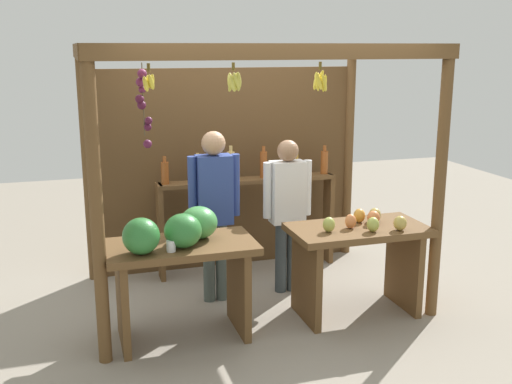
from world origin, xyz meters
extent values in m
plane|color=gray|center=(0.00, 0.00, 0.00)|extent=(12.00, 12.00, 0.00)
cylinder|color=brown|center=(-1.42, -0.89, 1.18)|extent=(0.10, 0.10, 2.36)
cylinder|color=brown|center=(1.42, -0.89, 1.18)|extent=(0.10, 0.10, 2.36)
cylinder|color=brown|center=(-1.42, 0.89, 1.18)|extent=(0.10, 0.10, 2.36)
cylinder|color=brown|center=(1.42, 0.89, 1.18)|extent=(0.10, 0.10, 2.36)
cube|color=brown|center=(0.00, -0.89, 2.30)|extent=(2.95, 0.12, 0.12)
cube|color=brown|center=(-1.42, 0.00, 2.30)|extent=(0.12, 1.88, 0.12)
cube|color=brown|center=(1.42, 0.00, 2.30)|extent=(0.12, 1.88, 0.12)
cube|color=#52381E|center=(0.00, 0.91, 1.06)|extent=(2.85, 0.04, 2.13)
cylinder|color=brown|center=(-1.00, -0.79, 2.19)|extent=(0.02, 0.02, 0.06)
ellipsoid|color=yellow|center=(-0.98, -0.79, 2.09)|extent=(0.04, 0.07, 0.12)
ellipsoid|color=yellow|center=(-0.99, -0.77, 2.09)|extent=(0.08, 0.06, 0.12)
ellipsoid|color=yellow|center=(-1.01, -0.77, 2.08)|extent=(0.06, 0.06, 0.12)
ellipsoid|color=yellow|center=(-1.02, -0.81, 2.08)|extent=(0.06, 0.06, 0.12)
ellipsoid|color=yellow|center=(-0.99, -0.82, 2.09)|extent=(0.06, 0.05, 0.12)
cylinder|color=brown|center=(0.36, -0.74, 2.19)|extent=(0.02, 0.02, 0.06)
ellipsoid|color=yellow|center=(0.39, -0.74, 2.05)|extent=(0.04, 0.07, 0.15)
ellipsoid|color=yellow|center=(0.36, -0.72, 2.09)|extent=(0.08, 0.05, 0.15)
ellipsoid|color=yellow|center=(0.34, -0.71, 2.07)|extent=(0.08, 0.06, 0.15)
ellipsoid|color=yellow|center=(0.33, -0.75, 2.07)|extent=(0.04, 0.08, 0.15)
ellipsoid|color=yellow|center=(0.33, -0.78, 2.08)|extent=(0.07, 0.06, 0.15)
ellipsoid|color=yellow|center=(0.38, -0.78, 2.06)|extent=(0.08, 0.06, 0.15)
cylinder|color=brown|center=(-0.36, -0.75, 2.19)|extent=(0.02, 0.02, 0.06)
ellipsoid|color=#D1CC4C|center=(-0.32, -0.76, 2.07)|extent=(0.04, 0.06, 0.13)
ellipsoid|color=#D1CC4C|center=(-0.33, -0.72, 2.06)|extent=(0.05, 0.05, 0.14)
ellipsoid|color=#D1CC4C|center=(-0.35, -0.71, 2.08)|extent=(0.08, 0.05, 0.14)
ellipsoid|color=#D1CC4C|center=(-0.37, -0.73, 2.06)|extent=(0.08, 0.06, 0.14)
ellipsoid|color=#D1CC4C|center=(-0.38, -0.74, 2.09)|extent=(0.05, 0.09, 0.14)
ellipsoid|color=#D1CC4C|center=(-0.38, -0.75, 2.08)|extent=(0.04, 0.07, 0.14)
ellipsoid|color=#D1CC4C|center=(-0.37, -0.78, 2.07)|extent=(0.06, 0.05, 0.14)
ellipsoid|color=#D1CC4C|center=(-0.34, -0.79, 2.09)|extent=(0.08, 0.05, 0.14)
ellipsoid|color=#D1CC4C|center=(-0.32, -0.78, 2.09)|extent=(0.06, 0.07, 0.14)
cylinder|color=#4C422D|center=(-1.02, -0.59, 1.95)|extent=(0.01, 0.01, 0.55)
sphere|color=#601E42|center=(-1.02, -0.62, 2.14)|extent=(0.07, 0.07, 0.07)
sphere|color=#601E42|center=(-1.03, -0.59, 2.08)|extent=(0.07, 0.07, 0.07)
sphere|color=#601E42|center=(-1.02, -0.57, 2.02)|extent=(0.06, 0.06, 0.06)
sphere|color=#47142D|center=(-1.05, -0.59, 1.95)|extent=(0.07, 0.07, 0.07)
sphere|color=#47142D|center=(-1.03, -0.59, 1.91)|extent=(0.07, 0.07, 0.07)
sphere|color=#47142D|center=(-0.99, -0.62, 1.79)|extent=(0.06, 0.06, 0.06)
sphere|color=#47142D|center=(-1.00, -0.61, 1.74)|extent=(0.06, 0.06, 0.06)
sphere|color=#601E42|center=(-0.99, -0.57, 1.77)|extent=(0.06, 0.06, 0.06)
sphere|color=#511938|center=(-1.00, -0.59, 1.61)|extent=(0.07, 0.07, 0.07)
cube|color=brown|center=(-0.78, -0.67, 0.78)|extent=(1.20, 0.64, 0.06)
cube|color=brown|center=(-1.26, -0.67, 0.38)|extent=(0.06, 0.58, 0.75)
cube|color=brown|center=(-0.30, -0.67, 0.38)|extent=(0.06, 0.58, 0.75)
ellipsoid|color=#2D7533|center=(-1.11, -0.84, 0.95)|extent=(0.38, 0.38, 0.28)
ellipsoid|color=#2D7533|center=(-0.78, -0.78, 0.95)|extent=(0.39, 0.39, 0.27)
ellipsoid|color=#429347|center=(-0.61, -0.58, 0.94)|extent=(0.39, 0.39, 0.27)
cylinder|color=white|center=(-0.89, -0.85, 0.86)|extent=(0.07, 0.07, 0.09)
cube|color=brown|center=(0.78, -0.67, 0.78)|extent=(1.20, 0.64, 0.06)
cube|color=brown|center=(0.30, -0.67, 0.38)|extent=(0.06, 0.58, 0.75)
cube|color=brown|center=(1.26, -0.67, 0.38)|extent=(0.06, 0.58, 0.75)
ellipsoid|color=#E07F47|center=(0.69, -0.70, 0.87)|extent=(0.12, 0.12, 0.13)
ellipsoid|color=#B79E47|center=(0.99, -0.57, 0.87)|extent=(0.15, 0.15, 0.12)
ellipsoid|color=#A8B24C|center=(0.47, -0.74, 0.88)|extent=(0.15, 0.15, 0.13)
ellipsoid|color=#E07F47|center=(0.94, -0.65, 0.87)|extent=(0.16, 0.16, 0.12)
ellipsoid|color=gold|center=(0.85, -0.56, 0.87)|extent=(0.14, 0.14, 0.13)
ellipsoid|color=#A8B24C|center=(0.83, -0.84, 0.87)|extent=(0.13, 0.13, 0.13)
ellipsoid|color=#B79E47|center=(1.07, -0.88, 0.87)|extent=(0.15, 0.15, 0.13)
cube|color=brown|center=(-0.75, 0.67, 0.50)|extent=(0.05, 0.20, 1.00)
cube|color=brown|center=(1.10, 0.67, 0.50)|extent=(0.05, 0.20, 1.00)
cube|color=brown|center=(0.17, 0.67, 0.98)|extent=(1.85, 0.22, 0.04)
cylinder|color=#994C1E|center=(-0.69, 0.67, 1.11)|extent=(0.08, 0.08, 0.22)
cylinder|color=#994C1E|center=(-0.69, 0.67, 1.25)|extent=(0.03, 0.03, 0.06)
cylinder|color=#D8B266|center=(-0.35, 0.67, 1.12)|extent=(0.07, 0.07, 0.24)
cylinder|color=#D8B266|center=(-0.35, 0.67, 1.27)|extent=(0.03, 0.03, 0.06)
cylinder|color=#D8B266|center=(-0.01, 0.67, 1.15)|extent=(0.08, 0.08, 0.29)
cylinder|color=#D8B266|center=(-0.01, 0.67, 1.32)|extent=(0.04, 0.04, 0.06)
cylinder|color=#994C1E|center=(0.34, 0.67, 1.14)|extent=(0.07, 0.07, 0.27)
cylinder|color=#994C1E|center=(0.34, 0.67, 1.30)|extent=(0.03, 0.03, 0.06)
cylinder|color=gold|center=(0.70, 0.67, 1.12)|extent=(0.06, 0.06, 0.23)
cylinder|color=gold|center=(0.70, 0.67, 1.26)|extent=(0.03, 0.03, 0.06)
cylinder|color=#994C1E|center=(1.03, 0.67, 1.12)|extent=(0.08, 0.08, 0.25)
cylinder|color=#994C1E|center=(1.03, 0.67, 1.28)|extent=(0.04, 0.04, 0.06)
cylinder|color=#4A5751|center=(-0.41, -0.02, 0.38)|extent=(0.11, 0.11, 0.75)
cylinder|color=#4A5751|center=(-0.29, -0.02, 0.38)|extent=(0.11, 0.11, 0.75)
cube|color=#2D428C|center=(-0.35, -0.02, 1.07)|extent=(0.32, 0.19, 0.64)
cylinder|color=#2D428C|center=(-0.55, -0.02, 1.10)|extent=(0.08, 0.08, 0.57)
cylinder|color=#2D428C|center=(-0.15, -0.02, 1.10)|extent=(0.08, 0.08, 0.57)
sphere|color=tan|center=(-0.35, -0.02, 1.50)|extent=(0.22, 0.22, 0.22)
cylinder|color=#364045|center=(0.31, 0.00, 0.35)|extent=(0.11, 0.11, 0.70)
cylinder|color=#364045|center=(0.43, 0.00, 0.35)|extent=(0.11, 0.11, 0.70)
cube|color=white|center=(0.37, 0.00, 1.00)|extent=(0.32, 0.19, 0.59)
cylinder|color=white|center=(0.17, 0.00, 1.03)|extent=(0.08, 0.08, 0.53)
cylinder|color=white|center=(0.57, 0.00, 1.03)|extent=(0.08, 0.08, 0.53)
sphere|color=#997051|center=(0.37, 0.00, 1.39)|extent=(0.20, 0.20, 0.20)
camera|label=1|loc=(-1.58, -5.27, 2.34)|focal=42.79mm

